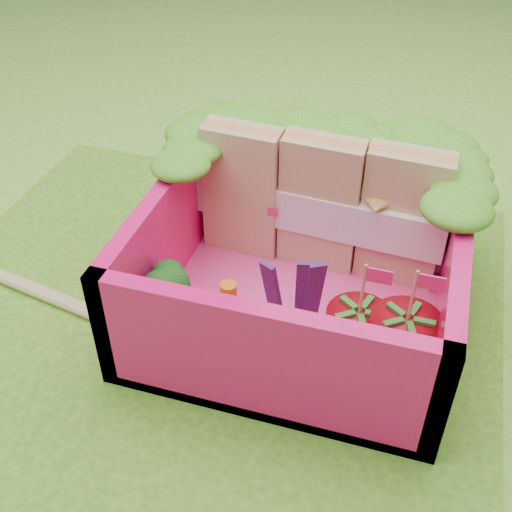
{
  "coord_description": "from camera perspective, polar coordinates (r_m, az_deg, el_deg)",
  "views": [
    {
      "loc": [
        0.84,
        -1.83,
        2.03
      ],
      "look_at": [
        0.21,
        0.25,
        0.28
      ],
      "focal_mm": 45.0,
      "sensor_mm": 36.0,
      "label": 1
    }
  ],
  "objects": [
    {
      "name": "broccoli",
      "position": [
        2.65,
        -8.0,
        -3.44
      ],
      "size": [
        0.32,
        0.32,
        0.27
      ],
      "color": "#6AA04D",
      "rests_on": "bento_floor"
    },
    {
      "name": "snap_peas",
      "position": [
        2.65,
        8.85,
        -8.47
      ],
      "size": [
        0.83,
        0.63,
        0.05
      ],
      "color": "#51C13C",
      "rests_on": "bento_floor"
    },
    {
      "name": "carrot_sticks",
      "position": [
        2.66,
        -3.76,
        -4.91
      ],
      "size": [
        0.17,
        0.17,
        0.24
      ],
      "color": "orange",
      "rests_on": "bento_floor"
    },
    {
      "name": "sandwich_stack",
      "position": [
        2.93,
        5.8,
        4.6
      ],
      "size": [
        1.16,
        0.25,
        0.64
      ],
      "color": "tan",
      "rests_on": "bento_floor"
    },
    {
      "name": "placemat",
      "position": [
        2.85,
        -5.51,
        -6.4
      ],
      "size": [
        2.6,
        2.6,
        0.03
      ],
      "primitive_type": "cube",
      "color": "#579B23",
      "rests_on": "ground"
    },
    {
      "name": "strawberry_right",
      "position": [
        2.54,
        12.89,
        -7.76
      ],
      "size": [
        0.28,
        0.28,
        0.52
      ],
      "color": "#B70B28",
      "rests_on": "bento_floor"
    },
    {
      "name": "ground",
      "position": [
        2.86,
        -5.5,
        -6.61
      ],
      "size": [
        14.0,
        14.0,
        0.0
      ],
      "primitive_type": "plane",
      "color": "#6DB232",
      "rests_on": "ground"
    },
    {
      "name": "strawberry_left",
      "position": [
        2.56,
        8.91,
        -7.01
      ],
      "size": [
        0.25,
        0.25,
        0.49
      ],
      "color": "#B70B28",
      "rests_on": "bento_floor"
    },
    {
      "name": "purple_wedges",
      "position": [
        2.63,
        3.64,
        -3.34
      ],
      "size": [
        0.22,
        0.11,
        0.38
      ],
      "color": "#3A1751",
      "rests_on": "bento_floor"
    },
    {
      "name": "bento_box",
      "position": [
        2.74,
        4.18,
        -0.39
      ],
      "size": [
        1.3,
        1.3,
        0.55
      ],
      "color": "#FF1570",
      "rests_on": "placemat"
    },
    {
      "name": "bento_floor",
      "position": [
        2.9,
        3.95,
        -4.22
      ],
      "size": [
        1.3,
        1.3,
        0.05
      ],
      "primitive_type": "cube",
      "color": "#FF419B",
      "rests_on": "placemat"
    },
    {
      "name": "lettuce_ruffle",
      "position": [
        2.95,
        6.73,
        10.32
      ],
      "size": [
        1.43,
        0.77,
        0.11
      ],
      "color": "#398217",
      "rests_on": "bento_box"
    }
  ]
}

